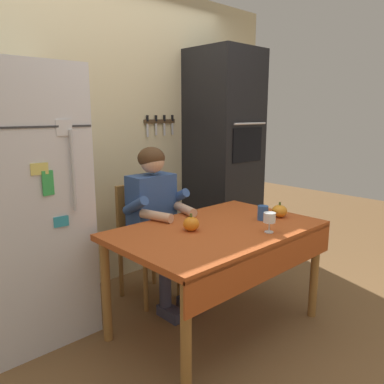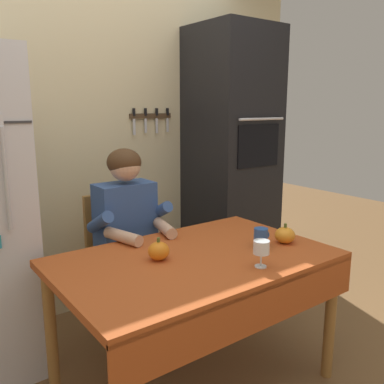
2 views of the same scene
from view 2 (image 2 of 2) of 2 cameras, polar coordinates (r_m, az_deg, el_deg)
back_wall_assembly at (r=3.12m, az=-12.90°, el=7.96°), size 3.70×0.13×2.60m
wall_oven at (r=3.40m, az=5.45°, el=4.27°), size 0.60×0.64×2.10m
dining_table at (r=2.16m, az=0.78°, el=-11.10°), size 1.40×0.90×0.74m
chair_behind_person at (r=2.81m, az=-10.16°, el=-8.85°), size 0.40×0.40×0.93m
seated_person at (r=2.58m, az=-8.46°, el=-5.40°), size 0.47×0.55×1.25m
coffee_mug at (r=2.29m, az=9.52°, el=-6.22°), size 0.10×0.08×0.10m
wine_glass at (r=2.00m, az=9.57°, el=-7.68°), size 0.08×0.08×0.13m
pumpkin_large at (r=2.38m, az=12.74°, el=-5.84°), size 0.11×0.11×0.11m
pumpkin_medium at (r=2.09m, az=-4.64°, el=-8.11°), size 0.11×0.11×0.12m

